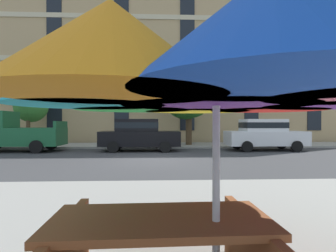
{
  "coord_description": "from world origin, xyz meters",
  "views": [
    {
      "loc": [
        0.11,
        -11.06,
        1.54
      ],
      "look_at": [
        0.76,
        3.2,
        1.4
      ],
      "focal_mm": 28.21,
      "sensor_mm": 36.0,
      "label": 1
    }
  ],
  "objects": [
    {
      "name": "ground_plane",
      "position": [
        0.0,
        0.0,
        0.0
      ],
      "size": [
        120.0,
        120.0,
        0.0
      ],
      "primitive_type": "plane",
      "color": "#38383A"
    },
    {
      "name": "sidewalk_far",
      "position": [
        0.0,
        6.8,
        0.06
      ],
      "size": [
        56.0,
        3.6,
        0.12
      ],
      "primitive_type": "cube",
      "color": "#9E998E",
      "rests_on": "ground"
    },
    {
      "name": "apartment_building",
      "position": [
        -0.0,
        14.99,
        8.0
      ],
      "size": [
        39.83,
        12.08,
        16.0
      ],
      "color": "tan",
      "rests_on": "ground"
    },
    {
      "name": "pickup_green",
      "position": [
        -7.85,
        3.7,
        1.03
      ],
      "size": [
        5.1,
        2.12,
        2.2
      ],
      "color": "#195933",
      "rests_on": "ground"
    },
    {
      "name": "sedan_black",
      "position": [
        -0.83,
        3.7,
        0.95
      ],
      "size": [
        4.4,
        1.98,
        1.78
      ],
      "color": "black",
      "rests_on": "ground"
    },
    {
      "name": "sedan_white",
      "position": [
        6.28,
        3.7,
        0.95
      ],
      "size": [
        4.4,
        1.98,
        1.78
      ],
      "color": "silver",
      "rests_on": "ground"
    },
    {
      "name": "street_tree_left",
      "position": [
        -8.47,
        7.18,
        3.03
      ],
      "size": [
        2.31,
        2.47,
        4.35
      ],
      "color": "brown",
      "rests_on": "ground"
    },
    {
      "name": "street_tree_middle",
      "position": [
        2.26,
        6.34,
        3.45
      ],
      "size": [
        3.39,
        3.31,
        4.87
      ],
      "color": "#4C3823",
      "rests_on": "ground"
    },
    {
      "name": "patio_umbrella",
      "position": [
        0.59,
        -9.0,
        1.94
      ],
      "size": [
        3.2,
        3.2,
        2.26
      ],
      "color": "silver",
      "rests_on": "ground"
    },
    {
      "name": "picnic_table",
      "position": [
        0.15,
        -8.9,
        0.49
      ],
      "size": [
        1.83,
        1.56,
        0.77
      ],
      "color": "brown",
      "rests_on": "ground"
    }
  ]
}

